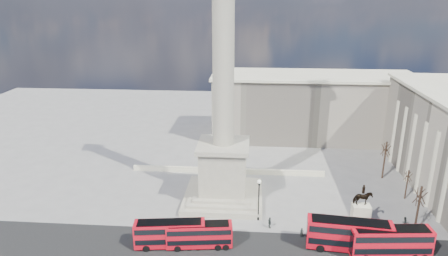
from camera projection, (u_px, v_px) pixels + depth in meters
name	position (u px, v px, depth m)	size (l,w,h in m)	color
ground	(221.00, 212.00, 68.41)	(180.00, 180.00, 0.00)	gray
asphalt_road	(249.00, 249.00, 58.58)	(120.00, 9.00, 0.01)	black
nelsons_column	(223.00, 132.00, 69.04)	(14.00, 14.00, 49.85)	#ABA58E
balustrade_wall	(228.00, 171.00, 83.37)	(40.00, 0.60, 1.10)	beige
building_northeast	(312.00, 106.00, 102.12)	(51.00, 17.00, 16.60)	#BAB099
red_bus_a	(170.00, 234.00, 58.49)	(10.51, 3.65, 4.17)	red
red_bus_b	(200.00, 235.00, 58.46)	(9.82, 3.40, 3.90)	red
red_bus_c	(349.00, 235.00, 57.60)	(12.12, 3.89, 4.83)	red
red_bus_d	(391.00, 242.00, 56.20)	(11.46, 3.56, 4.57)	red
victorian_lamp	(259.00, 197.00, 64.86)	(0.62, 0.62, 7.28)	black
equestrian_statue	(361.00, 212.00, 63.51)	(3.50, 2.62, 7.42)	beige
bare_tree_near	(420.00, 195.00, 60.18)	(1.96, 1.96, 8.59)	#332319
bare_tree_mid	(408.00, 175.00, 71.56)	(1.57, 1.57, 5.95)	#332319
bare_tree_far	(386.00, 148.00, 79.27)	(2.02, 2.02, 8.25)	#332319
pedestrian_walking	(302.00, 233.00, 61.05)	(0.60, 0.40, 1.65)	#222825
pedestrian_standing	(404.00, 222.00, 63.72)	(0.91, 0.71, 1.88)	#222825
pedestrian_crossing	(270.00, 223.00, 63.59)	(1.11, 0.46, 1.89)	#222825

